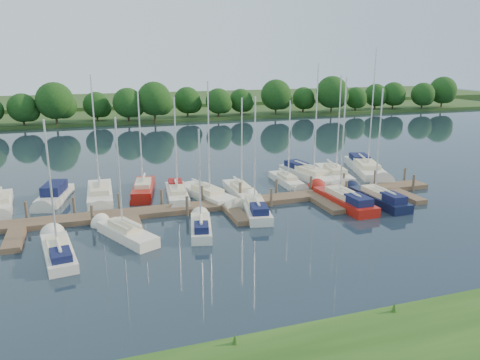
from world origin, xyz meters
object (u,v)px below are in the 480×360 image
object	(u,v)px
motorboat	(54,196)
sailboat_n_5	(208,196)
dock	(228,206)
sailboat_n_0	(1,204)
sailboat_s_2	(201,227)

from	to	relation	value
motorboat	sailboat_n_5	world-z (taller)	sailboat_n_5
dock	motorboat	world-z (taller)	motorboat
dock	sailboat_n_0	bearing A→B (deg)	160.02
sailboat_n_0	sailboat_n_5	world-z (taller)	sailboat_n_5
sailboat_n_5	sailboat_s_2	xyz separation A→B (m)	(-2.56, -7.59, 0.05)
sailboat_n_0	sailboat_s_2	bearing A→B (deg)	137.17
sailboat_n_0	sailboat_n_5	size ratio (longest dim) A/B	0.86
motorboat	sailboat_n_0	bearing A→B (deg)	21.73
dock	sailboat_n_0	size ratio (longest dim) A/B	4.35
sailboat_n_0	sailboat_n_5	bearing A→B (deg)	163.11
sailboat_n_0	dock	bearing A→B (deg)	154.11
dock	motorboat	distance (m)	15.53
motorboat	sailboat_s_2	world-z (taller)	sailboat_s_2
dock	sailboat_s_2	size ratio (longest dim) A/B	5.12
motorboat	sailboat_n_5	distance (m)	13.52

